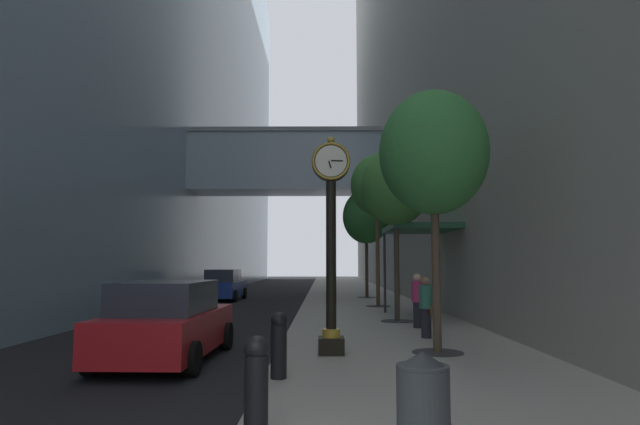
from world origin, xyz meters
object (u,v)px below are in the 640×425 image
(bollard_nearest, at_px, (256,383))
(bollard_second, at_px, (279,343))
(trash_bin, at_px, (423,405))
(pedestrian_walking, at_px, (426,306))
(street_clock, at_px, (331,232))
(street_tree_near, at_px, (434,154))
(street_tree_mid_near, at_px, (396,186))
(car_blue_mid, at_px, (224,285))
(pedestrian_by_clock, at_px, (417,299))
(street_tree_mid_far, at_px, (377,186))
(street_tree_far, at_px, (366,217))
(car_red_near, at_px, (168,322))

(bollard_nearest, distance_m, bollard_second, 2.97)
(trash_bin, xyz_separation_m, pedestrian_walking, (1.69, 8.59, 0.29))
(street_clock, relative_size, street_tree_near, 0.81)
(bollard_nearest, xyz_separation_m, trash_bin, (1.73, -0.76, -0.04))
(street_tree_mid_near, bearing_deg, car_blue_mid, 123.75)
(bollard_second, height_order, pedestrian_by_clock, pedestrian_by_clock)
(street_tree_mid_far, bearing_deg, street_tree_mid_near, -90.00)
(street_tree_far, height_order, car_blue_mid, street_tree_far)
(street_tree_near, distance_m, pedestrian_by_clock, 5.67)
(bollard_second, relative_size, trash_bin, 1.05)
(bollard_nearest, xyz_separation_m, street_tree_mid_far, (3.20, 18.05, 4.89))
(bollard_second, xyz_separation_m, pedestrian_walking, (3.41, 4.86, 0.25))
(street_clock, xyz_separation_m, street_tree_mid_near, (2.29, 6.43, 1.95))
(street_tree_near, bearing_deg, car_red_near, -177.08)
(street_clock, height_order, pedestrian_by_clock, street_clock)
(bollard_second, relative_size, car_red_near, 0.24)
(street_tree_mid_near, bearing_deg, bollard_second, -109.96)
(street_clock, height_order, street_tree_far, street_tree_far)
(car_red_near, relative_size, car_blue_mid, 1.04)
(street_tree_near, relative_size, street_tree_far, 0.93)
(street_clock, distance_m, pedestrian_by_clock, 5.60)
(bollard_nearest, height_order, street_tree_mid_far, street_tree_mid_far)
(street_tree_far, height_order, pedestrian_by_clock, street_tree_far)
(bollard_second, bearing_deg, pedestrian_by_clock, 63.10)
(street_tree_near, relative_size, pedestrian_walking, 3.65)
(street_tree_far, relative_size, pedestrian_by_clock, 3.83)
(street_tree_mid_near, height_order, pedestrian_walking, street_tree_mid_near)
(street_tree_far, xyz_separation_m, pedestrian_by_clock, (0.36, -14.32, -3.75))
(street_tree_mid_far, distance_m, car_blue_mid, 11.06)
(bollard_nearest, distance_m, street_tree_near, 7.43)
(bollard_second, height_order, trash_bin, bollard_second)
(car_blue_mid, bearing_deg, pedestrian_walking, -62.70)
(bollard_nearest, height_order, pedestrian_by_clock, pedestrian_by_clock)
(street_clock, height_order, car_blue_mid, street_clock)
(pedestrian_walking, height_order, car_red_near, pedestrian_walking)
(bollard_second, bearing_deg, car_red_near, 138.19)
(pedestrian_walking, relative_size, pedestrian_by_clock, 0.98)
(street_tree_mid_near, bearing_deg, pedestrian_by_clock, -78.80)
(street_tree_far, height_order, car_red_near, street_tree_far)
(pedestrian_walking, distance_m, car_red_near, 6.49)
(street_clock, bearing_deg, car_red_near, -178.04)
(street_tree_far, bearing_deg, street_tree_near, -90.00)
(street_tree_mid_far, bearing_deg, bollard_second, -102.00)
(bollard_nearest, bearing_deg, bollard_second, 90.00)
(bollard_nearest, distance_m, street_tree_far, 24.84)
(street_tree_mid_far, height_order, car_red_near, street_tree_mid_far)
(pedestrian_by_clock, bearing_deg, street_clock, -119.77)
(street_clock, relative_size, bollard_second, 4.27)
(bollard_nearest, distance_m, pedestrian_walking, 8.54)
(street_tree_far, xyz_separation_m, car_red_near, (-5.75, -19.06, -3.93))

